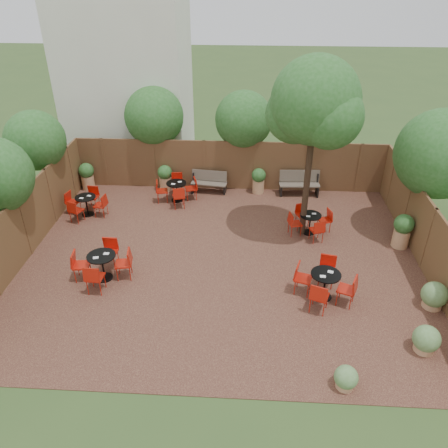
{
  "coord_description": "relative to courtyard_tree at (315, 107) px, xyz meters",
  "views": [
    {
      "loc": [
        0.73,
        -11.15,
        7.95
      ],
      "look_at": [
        0.04,
        0.5,
        1.0
      ],
      "focal_mm": 35.67,
      "sensor_mm": 36.0,
      "label": 1
    }
  ],
  "objects": [
    {
      "name": "fence_left",
      "position": [
        -8.59,
        -1.72,
        -3.29
      ],
      "size": [
        0.08,
        10.0,
        2.0
      ],
      "primitive_type": "cube",
      "color": "#563020",
      "rests_on": "ground"
    },
    {
      "name": "neighbour_building",
      "position": [
        -7.09,
        6.28,
        -0.29
      ],
      "size": [
        5.0,
        4.0,
        8.0
      ],
      "primitive_type": "cube",
      "color": "silver",
      "rests_on": "ground"
    },
    {
      "name": "courtyard_tree",
      "position": [
        0.0,
        0.0,
        0.0
      ],
      "size": [
        2.75,
        2.65,
        5.76
      ],
      "rotation": [
        0.0,
        0.0,
        0.36
      ],
      "color": "black",
      "rests_on": "courtyard_paving"
    },
    {
      "name": "courtyard_paving",
      "position": [
        -2.59,
        -1.72,
        -4.28
      ],
      "size": [
        12.0,
        10.0,
        0.02
      ],
      "primitive_type": "cube",
      "color": "#3B1E18",
      "rests_on": "ground"
    },
    {
      "name": "park_bench_left",
      "position": [
        -3.37,
        2.9,
        -3.83
      ],
      "size": [
        1.43,
        0.63,
        0.86
      ],
      "rotation": [
        0.0,
        0.0,
        -0.13
      ],
      "color": "brown",
      "rests_on": "courtyard_paving"
    },
    {
      "name": "overhang_foliage",
      "position": [
        -3.87,
        0.47,
        -1.56
      ],
      "size": [
        16.05,
        10.72,
        2.77
      ],
      "color": "#22551B",
      "rests_on": "ground"
    },
    {
      "name": "ground",
      "position": [
        -2.59,
        -1.72,
        -4.29
      ],
      "size": [
        80.0,
        80.0,
        0.0
      ],
      "primitive_type": "plane",
      "color": "#354F23",
      "rests_on": "ground"
    },
    {
      "name": "planters",
      "position": [
        -2.69,
        1.87,
        -3.69
      ],
      "size": [
        11.91,
        4.2,
        1.14
      ],
      "color": "tan",
      "rests_on": "courtyard_paving"
    },
    {
      "name": "fence_right",
      "position": [
        3.41,
        -1.72,
        -3.29
      ],
      "size": [
        0.08,
        10.0,
        2.0
      ],
      "primitive_type": "cube",
      "color": "#563020",
      "rests_on": "ground"
    },
    {
      "name": "park_bench_right",
      "position": [
        0.14,
        2.91,
        -3.78
      ],
      "size": [
        1.57,
        0.57,
        0.96
      ],
      "rotation": [
        0.0,
        0.0,
        0.05
      ],
      "color": "brown",
      "rests_on": "courtyard_paving"
    },
    {
      "name": "fence_back",
      "position": [
        -2.59,
        3.28,
        -3.29
      ],
      "size": [
        12.0,
        0.08,
        2.0
      ],
      "primitive_type": "cube",
      "color": "#563020",
      "rests_on": "ground"
    },
    {
      "name": "low_shrubs",
      "position": [
        2.33,
        -4.61,
        -3.94
      ],
      "size": [
        3.36,
        3.36,
        0.74
      ],
      "color": "tan",
      "rests_on": "courtyard_paving"
    },
    {
      "name": "bistro_tables",
      "position": [
        -3.51,
        -0.89,
        -3.83
      ],
      "size": [
        9.46,
        7.0,
        0.92
      ],
      "color": "black",
      "rests_on": "courtyard_paving"
    }
  ]
}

